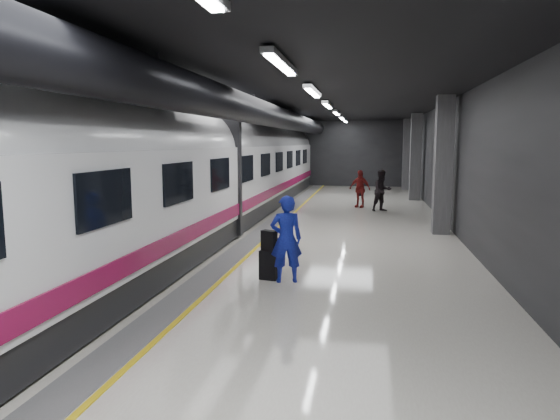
{
  "coord_description": "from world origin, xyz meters",
  "views": [
    {
      "loc": [
        2.18,
        -14.99,
        2.99
      ],
      "look_at": [
        -0.19,
        -1.73,
        1.17
      ],
      "focal_mm": 32.0,
      "sensor_mm": 36.0,
      "label": 1
    }
  ],
  "objects": [
    {
      "name": "traveler_main",
      "position": [
        0.47,
        -4.63,
        0.94
      ],
      "size": [
        0.79,
        0.63,
        1.89
      ],
      "primitive_type": "imported",
      "rotation": [
        0.0,
        0.0,
        3.43
      ],
      "color": "#162AAC",
      "rests_on": "ground"
    },
    {
      "name": "shoulder_bag",
      "position": [
        0.07,
        -4.49,
        0.87
      ],
      "size": [
        0.38,
        0.3,
        0.45
      ],
      "primitive_type": "cube",
      "rotation": [
        0.0,
        0.0,
        -0.43
      ],
      "color": "black",
      "rests_on": "suitcase_main"
    },
    {
      "name": "platform_hall",
      "position": [
        -0.29,
        0.96,
        3.54
      ],
      "size": [
        10.02,
        40.02,
        4.51
      ],
      "color": "black",
      "rests_on": "ground"
    },
    {
      "name": "suitcase_far",
      "position": [
        1.7,
        13.48,
        0.23
      ],
      "size": [
        0.35,
        0.26,
        0.47
      ],
      "primitive_type": "cube",
      "rotation": [
        0.0,
        0.0,
        0.17
      ],
      "color": "black",
      "rests_on": "ground"
    },
    {
      "name": "train",
      "position": [
        -3.25,
        -0.0,
        2.07
      ],
      "size": [
        3.05,
        38.0,
        4.05
      ],
      "color": "black",
      "rests_on": "ground"
    },
    {
      "name": "ground",
      "position": [
        0.0,
        0.0,
        0.0
      ],
      "size": [
        40.0,
        40.0,
        0.0
      ],
      "primitive_type": "plane",
      "color": "silver",
      "rests_on": "ground"
    },
    {
      "name": "suitcase_main",
      "position": [
        0.06,
        -4.49,
        0.32
      ],
      "size": [
        0.44,
        0.32,
        0.65
      ],
      "primitive_type": "cube",
      "rotation": [
        0.0,
        0.0,
        -0.2
      ],
      "color": "black",
      "rests_on": "ground"
    },
    {
      "name": "traveler_far_a",
      "position": [
        2.76,
        7.2,
        0.91
      ],
      "size": [
        1.12,
        1.06,
        1.83
      ],
      "primitive_type": "imported",
      "rotation": [
        0.0,
        0.0,
        0.55
      ],
      "color": "black",
      "rests_on": "ground"
    },
    {
      "name": "traveler_far_b",
      "position": [
        1.77,
        8.39,
        0.87
      ],
      "size": [
        1.1,
        0.79,
        1.74
      ],
      "primitive_type": "imported",
      "rotation": [
        0.0,
        0.0,
        -0.41
      ],
      "color": "maroon",
      "rests_on": "ground"
    }
  ]
}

